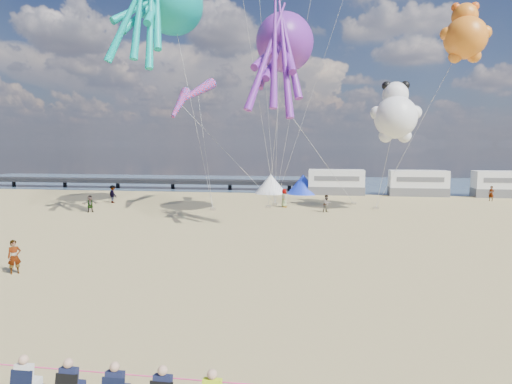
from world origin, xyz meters
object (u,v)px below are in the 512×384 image
sandbag_c (376,208)px  sandbag_b (268,207)px  sandbag_d (353,203)px  kite_teddy_orange (465,38)px  motorhome_1 (418,183)px  beachgoer_0 (284,198)px  beachgoer_1 (327,204)px  standing_person (14,257)px  kite_panda (396,117)px  tent_white (271,184)px  kite_octopus_teal (171,2)px  beachgoer_4 (90,204)px  sandbag_e (275,204)px  beachgoer_2 (113,194)px  kite_octopus_purple (285,43)px  tent_blue (303,184)px  motorhome_0 (336,182)px  motorhome_2 (504,184)px  windsock_right (180,103)px  windsock_left (198,91)px  windsock_mid (263,77)px  beachgoer_5 (491,194)px  sandbag_a (213,209)px

sandbag_c → sandbag_b: bearing=-176.6°
sandbag_d → kite_teddy_orange: (8.29, -6.11, 14.62)m
motorhome_1 → sandbag_c: 13.70m
beachgoer_0 → beachgoer_1: beachgoer_0 is taller
standing_person → kite_panda: size_ratio=0.26×
beachgoer_1 → kite_teddy_orange: (11.00, -0.37, 13.94)m
sandbag_c → kite_panda: size_ratio=0.08×
tent_white → kite_octopus_teal: 24.61m
beachgoer_1 → beachgoer_4: 21.19m
sandbag_e → motorhome_1: bearing=34.4°
beachgoer_4 → kite_octopus_teal: bearing=-16.1°
beachgoer_2 → kite_octopus_purple: (18.44, -7.54, 13.04)m
tent_blue → motorhome_0: bearing=0.0°
motorhome_2 → windsock_right: windsock_right is taller
motorhome_1 → windsock_left: (-22.92, -13.23, 9.56)m
standing_person → windsock_mid: size_ratio=0.25×
standing_person → sandbag_d: size_ratio=3.21×
beachgoer_4 → motorhome_0: bearing=9.0°
beachgoer_2 → kite_octopus_teal: size_ratio=0.15×
kite_panda → windsock_mid: 12.04m
sandbag_d → standing_person: bearing=-122.0°
beachgoer_5 → windsock_left: bearing=-115.6°
windsock_right → beachgoer_1: bearing=4.2°
sandbag_a → kite_panda: size_ratio=0.08×
beachgoer_5 → standing_person: bearing=-87.1°
beachgoer_1 → sandbag_e: beachgoer_1 is taller
windsock_left → kite_panda: bearing=7.2°
kite_octopus_purple → windsock_mid: bearing=116.5°
sandbag_c → windsock_left: bearing=-176.5°
tent_white → sandbag_d: tent_white is taller
beachgoer_4 → beachgoer_1: bearing=-21.8°
sandbag_a → windsock_right: 9.95m
motorhome_2 → sandbag_c: size_ratio=13.20×
beachgoer_0 → kite_octopus_teal: 20.38m
tent_blue → kite_teddy_orange: 24.67m
beachgoer_2 → sandbag_d: beachgoer_2 is taller
sandbag_b → kite_panda: bearing=-9.7°
beachgoer_5 → sandbag_b: size_ratio=3.25×
sandbag_e → windsock_right: size_ratio=0.09×
tent_blue → kite_octopus_teal: kite_octopus_teal is taller
sandbag_a → beachgoer_2: bearing=162.7°
sandbag_d → sandbag_e: same height
tent_white → beachgoer_0: tent_white is taller
sandbag_a → kite_octopus_teal: size_ratio=0.04×
tent_blue → sandbag_d: tent_blue is taller
tent_white → beachgoer_2: tent_white is taller
sandbag_a → sandbag_c: 15.27m
tent_blue → sandbag_d: 10.79m
sandbag_e → kite_octopus_purple: kite_octopus_purple is taller
motorhome_0 → kite_octopus_teal: (-14.89, -16.23, 16.87)m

